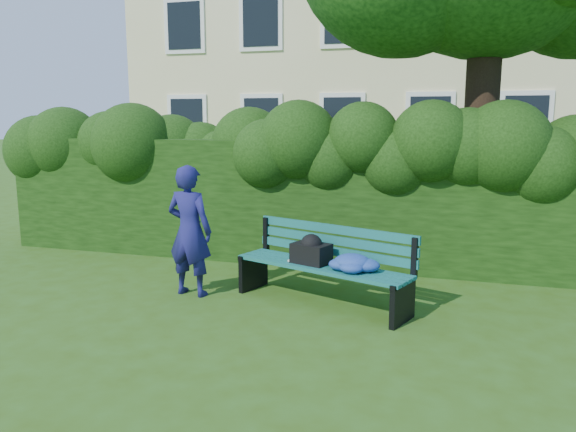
% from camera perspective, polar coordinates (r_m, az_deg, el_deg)
% --- Properties ---
extents(ground, '(80.00, 80.00, 0.00)m').
position_cam_1_polar(ground, '(6.49, -1.53, -9.19)').
color(ground, '#315012').
rests_on(ground, ground).
extents(hedge, '(10.00, 1.00, 1.80)m').
position_cam_1_polar(hedge, '(8.33, 3.14, 1.50)').
color(hedge, black).
rests_on(hedge, ground).
extents(park_bench, '(2.18, 1.24, 0.89)m').
position_cam_1_polar(park_bench, '(6.43, 4.13, -4.69)').
color(park_bench, '#0F4D49').
rests_on(park_bench, ground).
extents(man_reading, '(0.61, 0.44, 1.58)m').
position_cam_1_polar(man_reading, '(6.82, -9.96, -1.49)').
color(man_reading, navy).
rests_on(man_reading, ground).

